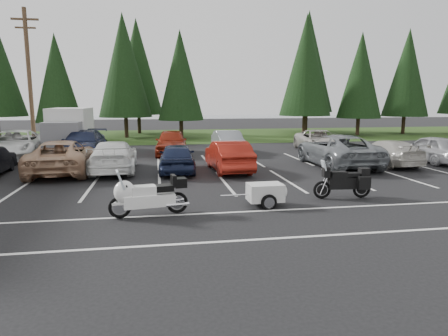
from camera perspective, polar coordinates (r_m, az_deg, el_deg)
ground at (r=15.71m, az=-1.08°, el=-2.90°), size 120.00×120.00×0.00m
grass_strip at (r=39.38m, az=-6.32°, el=4.62°), size 80.00×16.00×0.01m
lake_water at (r=70.53m, az=-4.56°, el=6.83°), size 70.00×50.00×0.02m
utility_pole at (r=28.27m, az=-26.03°, el=11.29°), size 1.60×0.26×9.00m
box_truck at (r=28.32m, az=-21.37°, el=5.01°), size 2.40×5.60×2.90m
stall_markings at (r=17.64m, az=-2.05°, el=-1.49°), size 32.00×16.00×0.01m
conifer_3 at (r=37.52m, az=-22.80°, el=11.74°), size 3.87×3.87×9.02m
conifer_4 at (r=38.29m, az=-14.12°, el=14.03°), size 4.80×4.80×11.17m
conifer_5 at (r=36.90m, az=-6.25°, el=13.03°), size 4.14×4.14×9.63m
conifer_6 at (r=40.04m, az=11.64°, el=14.17°), size 4.93×4.93×11.48m
conifer_7 at (r=41.99m, az=18.93°, el=12.41°), size 4.27×4.27×9.94m
conifer_8 at (r=45.53m, az=24.70°, el=12.25°), size 4.53×4.53×10.56m
conifer_back_b at (r=42.83m, az=-12.29°, el=13.92°), size 4.97×4.97×11.58m
conifer_back_c at (r=45.19m, az=11.90°, el=14.62°), size 5.50×5.50×12.81m
car_near_2 at (r=20.31m, az=-22.16°, el=1.51°), size 2.91×5.79×1.57m
car_near_3 at (r=19.92m, az=-15.49°, el=1.61°), size 2.20×5.20×1.50m
car_near_4 at (r=19.21m, az=-6.73°, el=1.50°), size 1.86×4.24×1.42m
car_near_5 at (r=19.41m, az=0.62°, el=1.76°), size 1.79×4.61×1.50m
car_near_6 at (r=21.70m, az=15.87°, el=2.46°), size 2.85×6.04×1.67m
car_near_7 at (r=22.95m, az=22.22°, el=2.07°), size 2.14×4.72×1.34m
car_near_8 at (r=25.00m, az=27.60°, el=2.46°), size 2.07×4.56×1.52m
car_far_0 at (r=26.45m, az=-27.66°, el=2.96°), size 3.34×6.27×1.68m
car_far_1 at (r=25.76m, az=-19.45°, el=3.27°), size 2.55×5.63×1.60m
car_far_2 at (r=25.47m, az=-7.53°, el=3.67°), size 2.19×4.80×1.60m
car_far_3 at (r=25.77m, az=0.65°, el=3.68°), size 1.71×4.50×1.47m
car_far_4 at (r=27.83m, az=13.38°, el=3.83°), size 2.88×5.38×1.44m
touring_motorcycle at (r=12.04m, az=-10.70°, el=-3.42°), size 2.70×1.21×1.44m
cargo_trailer at (r=13.08m, az=5.89°, el=-3.81°), size 1.65×0.96×0.75m
adventure_motorcycle at (r=14.57m, az=16.56°, el=-1.51°), size 2.33×0.97×1.38m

